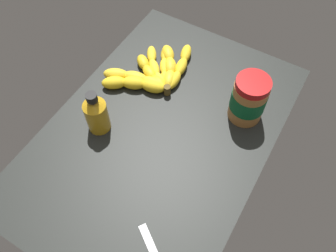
{
  "coord_description": "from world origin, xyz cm",
  "views": [
    {
      "loc": [
        41.97,
        27.37,
        80.51
      ],
      "look_at": [
        0.36,
        2.89,
        5.8
      ],
      "focal_mm": 37.55,
      "sensor_mm": 36.0,
      "label": 1
    }
  ],
  "objects": [
    {
      "name": "ground_plane",
      "position": [
        0.0,
        0.0,
        -1.62
      ],
      "size": [
        83.99,
        56.44,
        3.24
      ],
      "primitive_type": "cube",
      "color": "black"
    },
    {
      "name": "peanut_butter_jar",
      "position": [
        -17.0,
        17.27,
        6.9
      ],
      "size": [
        9.41,
        9.41,
        14.07
      ],
      "color": "#B27238",
      "rests_on": "ground_plane"
    },
    {
      "name": "honey_bottle",
      "position": [
        6.55,
        -15.01,
        6.11
      ],
      "size": [
        6.07,
        6.07,
        13.81
      ],
      "color": "gold",
      "rests_on": "ground_plane"
    },
    {
      "name": "banana_bunch",
      "position": [
        -15.95,
        -11.7,
        1.68
      ],
      "size": [
        28.58,
        21.72,
        3.77
      ],
      "color": "yellow",
      "rests_on": "ground_plane"
    }
  ]
}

